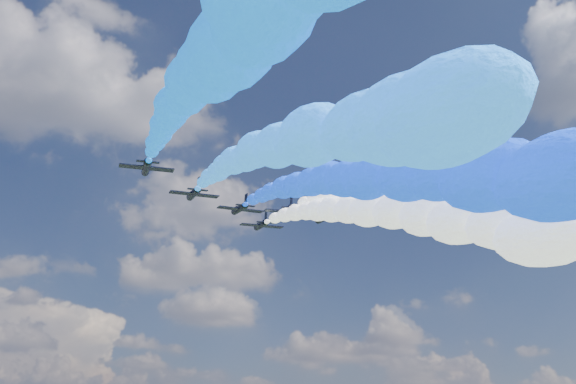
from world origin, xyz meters
name	(u,v)px	position (x,y,z in m)	size (l,w,h in m)	color
jet_0	(146,167)	(-29.72, -6.14, 91.34)	(9.76, 13.08, 2.88)	black
trail_0	(180,122)	(-29.72, -58.35, 75.34)	(6.30, 99.76, 36.54)	blue
jet_1	(194,194)	(-19.42, 5.09, 91.34)	(9.76, 13.08, 2.88)	black
trail_1	(253,173)	(-19.42, -47.12, 75.34)	(6.30, 99.76, 36.54)	#217CFF
jet_2	(240,209)	(-8.55, 11.50, 91.34)	(9.76, 13.08, 2.88)	black
trail_2	(320,199)	(-8.55, -40.71, 75.34)	(6.30, 99.76, 36.54)	blue
jet_3	(286,211)	(1.44, 10.13, 91.34)	(9.76, 13.08, 2.88)	black
trail_3	(393,202)	(1.44, -42.08, 75.34)	(6.30, 99.76, 36.54)	white
jet_4	(261,225)	(-1.39, 21.38, 91.34)	(9.76, 13.08, 2.88)	black
trail_4	(344,225)	(-1.39, -30.82, 75.34)	(6.30, 99.76, 36.54)	white
jet_5	(324,218)	(10.74, 12.35, 91.34)	(9.76, 13.08, 2.88)	black
trail_5	(446,214)	(10.74, -39.85, 75.34)	(6.30, 99.76, 36.54)	red
jet_6	(375,207)	(18.61, 2.14, 91.34)	(9.76, 13.08, 2.88)	black
trail_6	(537,195)	(18.61, -50.07, 75.34)	(6.30, 99.76, 36.54)	red
jet_7	(440,198)	(29.35, -6.58, 91.34)	(9.76, 13.08, 2.88)	black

